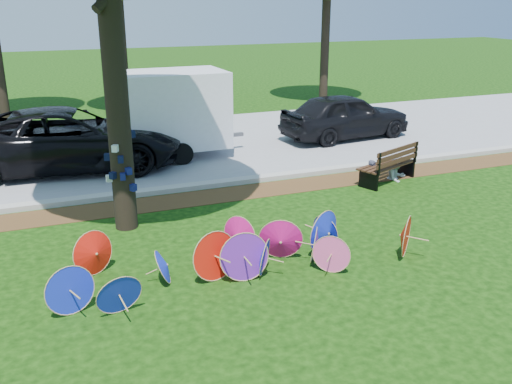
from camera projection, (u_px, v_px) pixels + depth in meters
ground at (273, 288)px, 8.99m from camera, size 90.00×90.00×0.00m
mulch_strip at (195, 198)px, 12.95m from camera, size 90.00×1.00×0.01m
curb at (187, 187)px, 13.55m from camera, size 90.00×0.30×0.12m
street at (152, 148)px, 17.22m from camera, size 90.00×8.00×0.01m
parasol_pile at (246, 251)px, 9.42m from camera, size 6.32×1.87×0.84m
black_van at (69, 139)px, 14.93m from camera, size 6.12×3.43×1.62m
dark_pickup at (345, 116)px, 18.25m from camera, size 4.42×2.15×1.45m
cargo_trailer at (171, 109)px, 15.98m from camera, size 3.05×1.97×2.71m
park_bench at (386, 164)px, 14.01m from camera, size 1.88×1.28×0.92m
person_left at (373, 161)px, 13.90m from camera, size 0.46×0.37×1.09m
person_right at (398, 156)px, 14.13m from camera, size 0.66×0.56×1.20m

